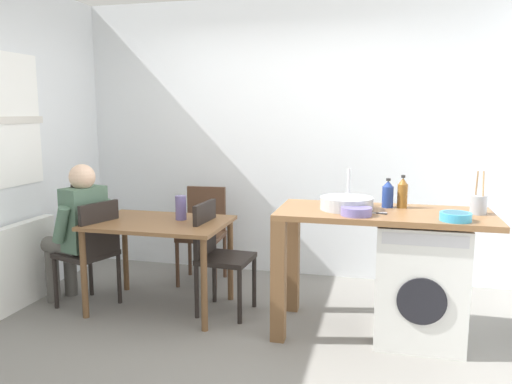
{
  "coord_description": "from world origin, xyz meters",
  "views": [
    {
      "loc": [
        0.89,
        -3.18,
        1.62
      ],
      "look_at": [
        -0.02,
        0.45,
        1.02
      ],
      "focal_mm": 35.44,
      "sensor_mm": 36.0,
      "label": 1
    }
  ],
  "objects_px": {
    "dining_table": "(160,233)",
    "vase": "(181,208)",
    "chair_opposite": "(217,251)",
    "seated_person": "(78,227)",
    "chair_spare_by_wall": "(204,229)",
    "mixing_bowl": "(356,211)",
    "utensil_crock": "(479,204)",
    "chair_person_seat": "(92,248)",
    "colander": "(456,216)",
    "bottle_tall_green": "(388,194)",
    "washing_machine": "(419,280)",
    "bottle_squat_brown": "(402,193)"
  },
  "relations": [
    {
      "from": "bottle_squat_brown",
      "to": "chair_spare_by_wall",
      "type": "bearing_deg",
      "value": 159.6
    },
    {
      "from": "utensil_crock",
      "to": "vase",
      "type": "distance_m",
      "value": 2.25
    },
    {
      "from": "chair_opposite",
      "to": "seated_person",
      "type": "xyz_separation_m",
      "value": [
        -1.18,
        -0.13,
        0.16
      ]
    },
    {
      "from": "bottle_tall_green",
      "to": "vase",
      "type": "height_order",
      "value": "bottle_tall_green"
    },
    {
      "from": "chair_person_seat",
      "to": "bottle_tall_green",
      "type": "bearing_deg",
      "value": -66.61
    },
    {
      "from": "chair_spare_by_wall",
      "to": "mixing_bowl",
      "type": "relative_size",
      "value": 4.3
    },
    {
      "from": "washing_machine",
      "to": "mixing_bowl",
      "type": "relative_size",
      "value": 4.11
    },
    {
      "from": "dining_table",
      "to": "utensil_crock",
      "type": "relative_size",
      "value": 3.67
    },
    {
      "from": "utensil_crock",
      "to": "chair_opposite",
      "type": "bearing_deg",
      "value": 178.01
    },
    {
      "from": "mixing_bowl",
      "to": "vase",
      "type": "height_order",
      "value": "mixing_bowl"
    },
    {
      "from": "chair_spare_by_wall",
      "to": "bottle_squat_brown",
      "type": "height_order",
      "value": "bottle_squat_brown"
    },
    {
      "from": "dining_table",
      "to": "washing_machine",
      "type": "distance_m",
      "value": 2.04
    },
    {
      "from": "vase",
      "to": "chair_spare_by_wall",
      "type": "bearing_deg",
      "value": 94.57
    },
    {
      "from": "dining_table",
      "to": "vase",
      "type": "relative_size",
      "value": 5.53
    },
    {
      "from": "chair_person_seat",
      "to": "bottle_squat_brown",
      "type": "relative_size",
      "value": 3.72
    },
    {
      "from": "chair_opposite",
      "to": "chair_spare_by_wall",
      "type": "relative_size",
      "value": 1.0
    },
    {
      "from": "dining_table",
      "to": "chair_person_seat",
      "type": "relative_size",
      "value": 1.22
    },
    {
      "from": "utensil_crock",
      "to": "dining_table",
      "type": "bearing_deg",
      "value": 179.72
    },
    {
      "from": "dining_table",
      "to": "bottle_tall_green",
      "type": "xyz_separation_m",
      "value": [
        1.79,
        0.09,
        0.37
      ]
    },
    {
      "from": "washing_machine",
      "to": "utensil_crock",
      "type": "height_order",
      "value": "utensil_crock"
    },
    {
      "from": "chair_spare_by_wall",
      "to": "bottle_tall_green",
      "type": "distance_m",
      "value": 1.89
    },
    {
      "from": "chair_spare_by_wall",
      "to": "mixing_bowl",
      "type": "distance_m",
      "value": 1.86
    },
    {
      "from": "chair_spare_by_wall",
      "to": "colander",
      "type": "bearing_deg",
      "value": 150.53
    },
    {
      "from": "chair_opposite",
      "to": "mixing_bowl",
      "type": "height_order",
      "value": "mixing_bowl"
    },
    {
      "from": "dining_table",
      "to": "utensil_crock",
      "type": "xyz_separation_m",
      "value": [
        2.39,
        -0.01,
        0.35
      ]
    },
    {
      "from": "mixing_bowl",
      "to": "colander",
      "type": "relative_size",
      "value": 1.05
    },
    {
      "from": "bottle_tall_green",
      "to": "vase",
      "type": "distance_m",
      "value": 1.65
    },
    {
      "from": "utensil_crock",
      "to": "mixing_bowl",
      "type": "bearing_deg",
      "value": -162.89
    },
    {
      "from": "bottle_tall_green",
      "to": "chair_opposite",
      "type": "bearing_deg",
      "value": -178.35
    },
    {
      "from": "bottle_squat_brown",
      "to": "mixing_bowl",
      "type": "relative_size",
      "value": 1.15
    },
    {
      "from": "utensil_crock",
      "to": "colander",
      "type": "distance_m",
      "value": 0.33
    },
    {
      "from": "seated_person",
      "to": "colander",
      "type": "relative_size",
      "value": 6.0
    },
    {
      "from": "chair_person_seat",
      "to": "seated_person",
      "type": "distance_m",
      "value": 0.23
    },
    {
      "from": "chair_person_seat",
      "to": "chair_opposite",
      "type": "relative_size",
      "value": 1.0
    },
    {
      "from": "chair_spare_by_wall",
      "to": "colander",
      "type": "height_order",
      "value": "colander"
    },
    {
      "from": "dining_table",
      "to": "chair_spare_by_wall",
      "type": "height_order",
      "value": "chair_spare_by_wall"
    },
    {
      "from": "washing_machine",
      "to": "utensil_crock",
      "type": "xyz_separation_m",
      "value": [
        0.37,
        0.05,
        0.56
      ]
    },
    {
      "from": "washing_machine",
      "to": "bottle_squat_brown",
      "type": "distance_m",
      "value": 0.64
    },
    {
      "from": "bottle_tall_green",
      "to": "vase",
      "type": "bearing_deg",
      "value": 179.75
    },
    {
      "from": "mixing_bowl",
      "to": "seated_person",
      "type": "bearing_deg",
      "value": 175.28
    },
    {
      "from": "chair_opposite",
      "to": "colander",
      "type": "relative_size",
      "value": 4.5
    },
    {
      "from": "chair_person_seat",
      "to": "bottle_tall_green",
      "type": "xyz_separation_m",
      "value": [
        2.34,
        0.22,
        0.51
      ]
    },
    {
      "from": "seated_person",
      "to": "vase",
      "type": "relative_size",
      "value": 6.04
    },
    {
      "from": "bottle_tall_green",
      "to": "utensil_crock",
      "type": "relative_size",
      "value": 0.72
    },
    {
      "from": "seated_person",
      "to": "bottle_tall_green",
      "type": "height_order",
      "value": "seated_person"
    },
    {
      "from": "chair_opposite",
      "to": "chair_person_seat",
      "type": "bearing_deg",
      "value": -76.28
    },
    {
      "from": "bottle_tall_green",
      "to": "colander",
      "type": "bearing_deg",
      "value": -41.38
    },
    {
      "from": "vase",
      "to": "utensil_crock",
      "type": "bearing_deg",
      "value": -2.85
    },
    {
      "from": "dining_table",
      "to": "vase",
      "type": "distance_m",
      "value": 0.27
    },
    {
      "from": "dining_table",
      "to": "utensil_crock",
      "type": "height_order",
      "value": "utensil_crock"
    }
  ]
}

